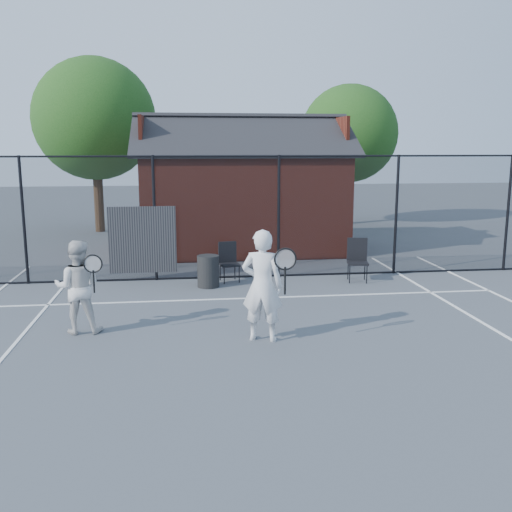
{
  "coord_description": "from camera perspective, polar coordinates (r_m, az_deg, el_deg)",
  "views": [
    {
      "loc": [
        -1.3,
        -8.71,
        3.19
      ],
      "look_at": [
        0.07,
        2.08,
        1.1
      ],
      "focal_mm": 40.0,
      "sensor_mm": 36.0,
      "label": 1
    }
  ],
  "objects": [
    {
      "name": "waste_bin",
      "position": [
        13.18,
        -4.8,
        -1.53
      ],
      "size": [
        0.61,
        0.61,
        0.74
      ],
      "primitive_type": "cylinder",
      "rotation": [
        0.0,
        0.0,
        -0.25
      ],
      "color": "#262626",
      "rests_on": "ground"
    },
    {
      "name": "chair_right",
      "position": [
        13.85,
        10.13,
        -0.49
      ],
      "size": [
        0.57,
        0.58,
        1.01
      ],
      "primitive_type": "cube",
      "rotation": [
        0.0,
        0.0,
        -0.19
      ],
      "color": "black",
      "rests_on": "ground"
    },
    {
      "name": "player_back",
      "position": [
        10.3,
        -17.38,
        -2.96
      ],
      "size": [
        0.88,
        0.65,
        1.63
      ],
      "color": "silver",
      "rests_on": "ground"
    },
    {
      "name": "fence",
      "position": [
        13.85,
        -3.07,
        3.63
      ],
      "size": [
        22.04,
        3.0,
        3.0
      ],
      "color": "black",
      "rests_on": "ground"
    },
    {
      "name": "clubhouse",
      "position": [
        17.87,
        -1.44,
        5.78
      ],
      "size": [
        6.5,
        4.36,
        4.19
      ],
      "color": "maroon",
      "rests_on": "ground"
    },
    {
      "name": "tree_left",
      "position": [
        22.46,
        -15.84,
        13.02
      ],
      "size": [
        4.48,
        4.48,
        6.44
      ],
      "color": "#351F15",
      "rests_on": "ground"
    },
    {
      "name": "ground",
      "position": [
        9.37,
        1.18,
        -9.03
      ],
      "size": [
        80.0,
        80.0,
        0.0
      ],
      "primitive_type": "plane",
      "color": "#4E545A",
      "rests_on": "ground"
    },
    {
      "name": "tree_right",
      "position": [
        24.19,
        9.3,
        11.95
      ],
      "size": [
        3.97,
        3.97,
        5.7
      ],
      "color": "#351F15",
      "rests_on": "ground"
    },
    {
      "name": "court_lines",
      "position": [
        8.15,
        2.57,
        -12.13
      ],
      "size": [
        11.02,
        18.0,
        0.01
      ],
      "color": "white",
      "rests_on": "ground"
    },
    {
      "name": "chair_left",
      "position": [
        13.63,
        -2.66,
        -0.68
      ],
      "size": [
        0.53,
        0.54,
        0.93
      ],
      "primitive_type": "cube",
      "rotation": [
        0.0,
        0.0,
        0.19
      ],
      "color": "black",
      "rests_on": "ground"
    },
    {
      "name": "player_front",
      "position": [
        9.4,
        0.65,
        -2.96
      ],
      "size": [
        0.89,
        0.71,
        1.87
      ],
      "color": "white",
      "rests_on": "ground"
    }
  ]
}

